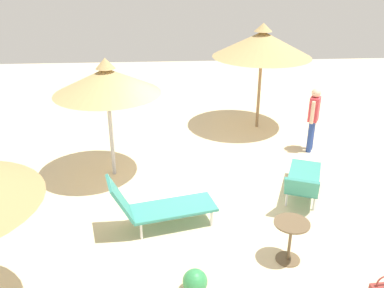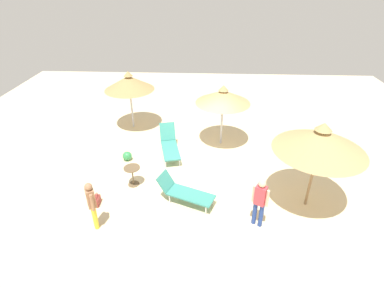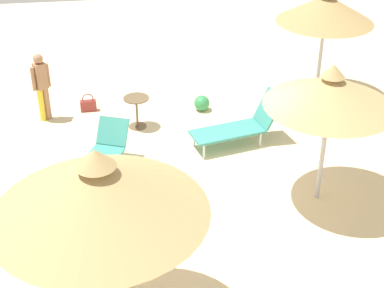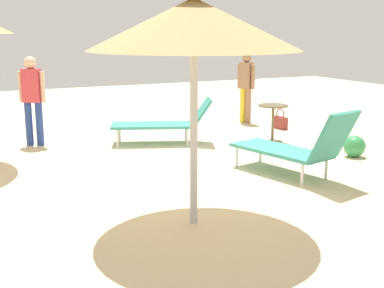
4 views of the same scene
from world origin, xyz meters
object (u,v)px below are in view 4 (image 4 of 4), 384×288
object	(u,v)px
handbag	(280,122)
beach_ball	(354,146)
parasol_umbrella_far_left	(194,24)
lounge_chair_front	(296,147)
person_standing_near_left	(32,95)
person_standing_near_right	(246,84)
side_table_round	(273,117)
lounge_chair_back	(165,122)

from	to	relation	value
handbag	beach_ball	bearing A→B (deg)	-97.67
parasol_umbrella_far_left	handbag	xyz separation A→B (m)	(4.09, 4.16, -2.00)
parasol_umbrella_far_left	lounge_chair_front	world-z (taller)	parasol_umbrella_far_left
person_standing_near_left	person_standing_near_right	xyz separation A→B (m)	(4.72, 0.33, -0.04)
person_standing_near_right	side_table_round	size ratio (longest dim) A/B	2.21
parasol_umbrella_far_left	person_standing_near_left	bearing A→B (deg)	100.74
parasol_umbrella_far_left	person_standing_near_left	size ratio (longest dim) A/B	1.62
beach_ball	handbag	bearing A→B (deg)	82.33
side_table_round	beach_ball	distance (m)	1.68
person_standing_near_right	beach_ball	size ratio (longest dim) A/B	4.33
lounge_chair_front	beach_ball	distance (m)	1.74
lounge_chair_back	lounge_chair_front	bearing A→B (deg)	-74.56
person_standing_near_left	side_table_round	size ratio (longest dim) A/B	2.26
person_standing_near_right	side_table_round	distance (m)	2.18
parasol_umbrella_far_left	handbag	bearing A→B (deg)	45.49
lounge_chair_front	person_standing_near_left	world-z (taller)	person_standing_near_left
side_table_round	handbag	bearing A→B (deg)	49.08
parasol_umbrella_far_left	side_table_round	size ratio (longest dim) A/B	3.67
parasol_umbrella_far_left	lounge_chair_back	xyz separation A→B (m)	(1.31, 3.89, -1.74)
parasol_umbrella_far_left	beach_ball	distance (m)	4.50
lounge_chair_back	person_standing_near_right	xyz separation A→B (m)	(2.50, 1.23, 0.48)
lounge_chair_back	side_table_round	bearing A→B (deg)	-23.56
handbag	beach_ball	world-z (taller)	handbag
beach_ball	lounge_chair_back	bearing A→B (deg)	135.98
lounge_chair_front	person_standing_near_right	xyz separation A→B (m)	(1.70, 4.13, 0.43)
parasol_umbrella_far_left	person_standing_near_left	xyz separation A→B (m)	(-0.91, 4.79, -1.22)
lounge_chair_front	beach_ball	world-z (taller)	lounge_chair_front
person_standing_near_right	handbag	world-z (taller)	person_standing_near_right
person_standing_near_right	handbag	xyz separation A→B (m)	(0.28, -0.96, -0.73)
lounge_chair_back	beach_ball	distance (m)	3.39
lounge_chair_back	person_standing_near_left	world-z (taller)	person_standing_near_left
parasol_umbrella_far_left	lounge_chair_back	distance (m)	4.45
person_standing_near_right	side_table_round	bearing A→B (deg)	-107.83
lounge_chair_front	person_standing_near_left	size ratio (longest dim) A/B	1.22
lounge_chair_back	handbag	size ratio (longest dim) A/B	4.41
parasol_umbrella_far_left	beach_ball	world-z (taller)	parasol_umbrella_far_left
person_standing_near_left	side_table_round	world-z (taller)	person_standing_near_left
lounge_chair_front	handbag	size ratio (longest dim) A/B	4.48
person_standing_near_left	side_table_round	xyz separation A→B (m)	(4.06, -1.71, -0.44)
handbag	side_table_round	bearing A→B (deg)	-130.92
side_table_round	person_standing_near_right	bearing A→B (deg)	72.17
side_table_round	lounge_chair_back	bearing A→B (deg)	156.44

